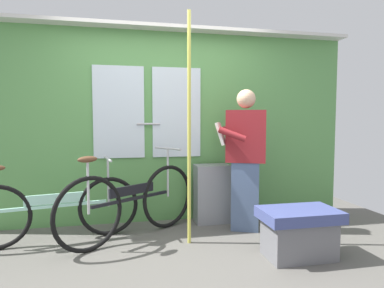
{
  "coord_description": "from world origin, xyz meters",
  "views": [
    {
      "loc": [
        -0.5,
        -2.85,
        1.26
      ],
      "look_at": [
        0.23,
        0.6,
        1.0
      ],
      "focal_mm": 30.59,
      "sensor_mm": 36.0,
      "label": 1
    }
  ],
  "objects_px": {
    "trash_bin_by_wall": "(212,193)",
    "bench_seat_corner": "(299,232)",
    "bicycle_near_door": "(55,209)",
    "passenger_reading_newspaper": "(245,157)",
    "bicycle_leaning_behind": "(132,202)",
    "handrail_pole": "(189,129)"
  },
  "relations": [
    {
      "from": "passenger_reading_newspaper",
      "to": "trash_bin_by_wall",
      "type": "height_order",
      "value": "passenger_reading_newspaper"
    },
    {
      "from": "bicycle_near_door",
      "to": "bicycle_leaning_behind",
      "type": "xyz_separation_m",
      "value": [
        0.78,
        -0.05,
        0.04
      ]
    },
    {
      "from": "bicycle_leaning_behind",
      "to": "passenger_reading_newspaper",
      "type": "relative_size",
      "value": 0.91
    },
    {
      "from": "bicycle_near_door",
      "to": "bicycle_leaning_behind",
      "type": "relative_size",
      "value": 1.15
    },
    {
      "from": "bicycle_leaning_behind",
      "to": "passenger_reading_newspaper",
      "type": "bearing_deg",
      "value": -33.46
    },
    {
      "from": "bench_seat_corner",
      "to": "bicycle_near_door",
      "type": "bearing_deg",
      "value": 159.29
    },
    {
      "from": "passenger_reading_newspaper",
      "to": "bench_seat_corner",
      "type": "distance_m",
      "value": 1.05
    },
    {
      "from": "bicycle_near_door",
      "to": "bench_seat_corner",
      "type": "xyz_separation_m",
      "value": [
        2.26,
        -0.86,
        -0.11
      ]
    },
    {
      "from": "trash_bin_by_wall",
      "to": "bench_seat_corner",
      "type": "bearing_deg",
      "value": -67.39
    },
    {
      "from": "bicycle_leaning_behind",
      "to": "handrail_pole",
      "type": "relative_size",
      "value": 0.63
    },
    {
      "from": "bicycle_near_door",
      "to": "handrail_pole",
      "type": "relative_size",
      "value": 0.72
    },
    {
      "from": "bicycle_near_door",
      "to": "trash_bin_by_wall",
      "type": "distance_m",
      "value": 1.8
    },
    {
      "from": "bicycle_near_door",
      "to": "bicycle_leaning_behind",
      "type": "height_order",
      "value": "bicycle_leaning_behind"
    },
    {
      "from": "bicycle_leaning_behind",
      "to": "handrail_pole",
      "type": "xyz_separation_m",
      "value": [
        0.57,
        -0.25,
        0.78
      ]
    },
    {
      "from": "passenger_reading_newspaper",
      "to": "bench_seat_corner",
      "type": "bearing_deg",
      "value": 127.34
    },
    {
      "from": "trash_bin_by_wall",
      "to": "handrail_pole",
      "type": "bearing_deg",
      "value": -123.46
    },
    {
      "from": "passenger_reading_newspaper",
      "to": "trash_bin_by_wall",
      "type": "bearing_deg",
      "value": -29.54
    },
    {
      "from": "bicycle_near_door",
      "to": "passenger_reading_newspaper",
      "type": "xyz_separation_m",
      "value": [
        2.05,
        -0.03,
        0.5
      ]
    },
    {
      "from": "bicycle_leaning_behind",
      "to": "trash_bin_by_wall",
      "type": "xyz_separation_m",
      "value": [
        0.99,
        0.38,
        -0.03
      ]
    },
    {
      "from": "passenger_reading_newspaper",
      "to": "bicycle_near_door",
      "type": "bearing_deg",
      "value": 21.97
    },
    {
      "from": "trash_bin_by_wall",
      "to": "bench_seat_corner",
      "type": "distance_m",
      "value": 1.29
    },
    {
      "from": "bicycle_near_door",
      "to": "trash_bin_by_wall",
      "type": "relative_size",
      "value": 2.37
    }
  ]
}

